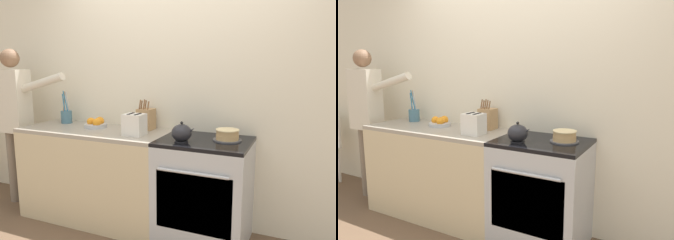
# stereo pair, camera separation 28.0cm
# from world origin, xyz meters

# --- Properties ---
(wall_back) EXTENTS (8.00, 0.04, 2.60)m
(wall_back) POSITION_xyz_m (0.00, 0.62, 1.30)
(wall_back) COLOR silver
(wall_back) RESTS_ON ground_plane
(counter_cabinet) EXTENTS (1.47, 0.60, 0.91)m
(counter_cabinet) POSITION_xyz_m (-0.75, 0.30, 0.45)
(counter_cabinet) COLOR beige
(counter_cabinet) RESTS_ON ground_plane
(stove_range) EXTENTS (0.76, 0.63, 0.91)m
(stove_range) POSITION_xyz_m (0.37, 0.30, 0.45)
(stove_range) COLOR #B7BABF
(stove_range) RESTS_ON ground_plane
(layer_cake) EXTENTS (0.24, 0.24, 0.09)m
(layer_cake) POSITION_xyz_m (0.54, 0.35, 0.95)
(layer_cake) COLOR #4C4C51
(layer_cake) RESTS_ON stove_range
(tea_kettle) EXTENTS (0.20, 0.17, 0.17)m
(tea_kettle) POSITION_xyz_m (0.21, 0.17, 0.98)
(tea_kettle) COLOR #232328
(tea_kettle) RESTS_ON stove_range
(knife_block) EXTENTS (0.15, 0.14, 0.29)m
(knife_block) POSITION_xyz_m (-0.28, 0.49, 1.01)
(knife_block) COLOR tan
(knife_block) RESTS_ON counter_cabinet
(utensil_crock) EXTENTS (0.11, 0.11, 0.34)m
(utensil_crock) POSITION_xyz_m (-1.20, 0.45, 0.98)
(utensil_crock) COLOR #477084
(utensil_crock) RESTS_ON counter_cabinet
(fruit_bowl) EXTENTS (0.22, 0.22, 0.10)m
(fruit_bowl) POSITION_xyz_m (-0.78, 0.37, 0.95)
(fruit_bowl) COLOR #B7BABF
(fruit_bowl) RESTS_ON counter_cabinet
(toaster) EXTENTS (0.19, 0.16, 0.19)m
(toaster) POSITION_xyz_m (-0.26, 0.23, 1.00)
(toaster) COLOR silver
(toaster) RESTS_ON counter_cabinet
(person_baker) EXTENTS (0.94, 0.20, 1.68)m
(person_baker) POSITION_xyz_m (-1.74, 0.27, 1.01)
(person_baker) COLOR #7A6B5B
(person_baker) RESTS_ON ground_plane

